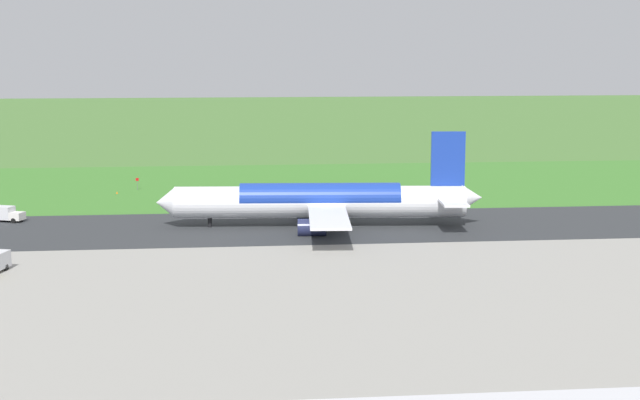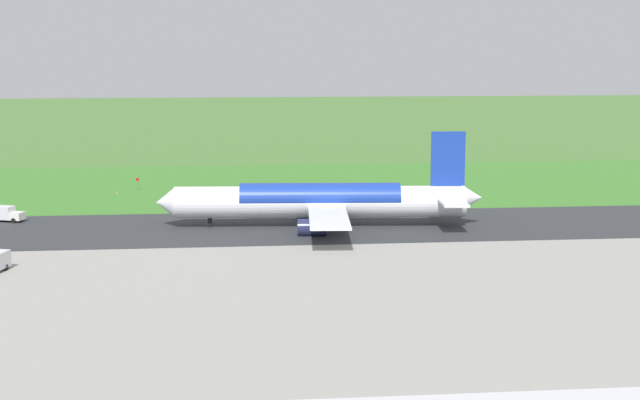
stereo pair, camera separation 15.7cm
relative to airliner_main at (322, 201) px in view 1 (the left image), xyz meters
The scene contains 8 objects.
ground_plane 15.89m from the airliner_main, ahead, with size 800.00×800.00×0.00m, color #477233.
runway_asphalt 15.88m from the airliner_main, ahead, with size 600.00×29.43×0.06m, color #2D3033.
apron_concrete 54.11m from the airliner_main, 73.54° to the left, with size 440.00×110.00×0.05m, color gray.
grass_verge_foreground 45.73m from the airliner_main, 70.39° to the right, with size 600.00×80.00×0.04m, color #3C782B.
airliner_main is the anchor object (origin of this frame).
service_truck_baggage 54.28m from the airliner_main, 10.65° to the right, with size 6.22×4.21×2.65m.
no_stopping_sign 55.79m from the airliner_main, 52.30° to the right, with size 0.60×0.10×2.54m.
traffic_cone_orange 54.57m from the airliner_main, 46.07° to the right, with size 0.40×0.40×0.55m, color orange.
Camera 1 is at (0.95, 153.38, 29.73)m, focal length 53.10 mm.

